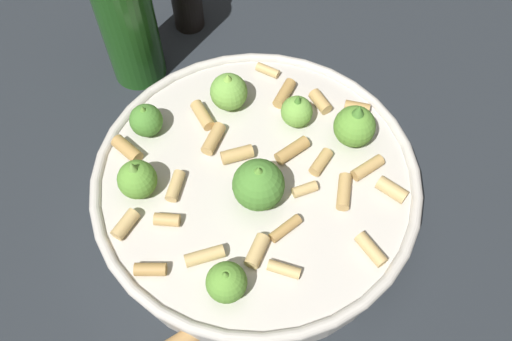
{
  "coord_description": "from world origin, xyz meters",
  "views": [
    {
      "loc": [
        -0.22,
        0.1,
        0.46
      ],
      "look_at": [
        0.0,
        0.0,
        0.06
      ],
      "focal_mm": 36.59,
      "sensor_mm": 36.0,
      "label": 1
    }
  ],
  "objects": [
    {
      "name": "olive_oil_bottle",
      "position": [
        0.21,
        0.05,
        0.1
      ],
      "size": [
        0.06,
        0.06,
        0.24
      ],
      "color": "#1E4C19",
      "rests_on": "ground"
    },
    {
      "name": "ground_plane",
      "position": [
        0.0,
        0.0,
        0.0
      ],
      "size": [
        2.4,
        2.4,
        0.0
      ],
      "primitive_type": "plane",
      "color": "#23282D"
    },
    {
      "name": "cooking_pan",
      "position": [
        0.0,
        0.0,
        0.03
      ],
      "size": [
        0.3,
        0.3,
        0.1
      ],
      "color": "beige",
      "rests_on": "ground"
    }
  ]
}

